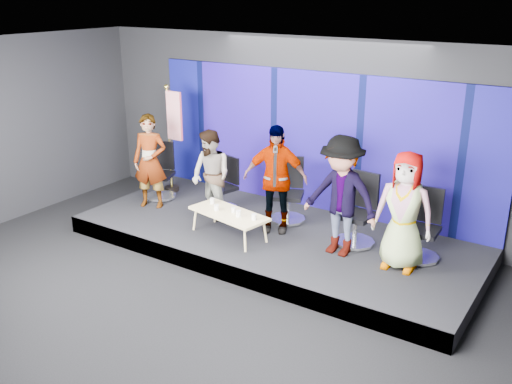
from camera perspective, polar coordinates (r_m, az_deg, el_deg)
ground at (r=8.32m, az=-7.41°, el=-11.60°), size 10.00×10.00×0.00m
room_walls at (r=7.37m, az=-8.24°, el=4.78°), size 10.02×8.02×3.51m
riser at (r=10.04m, az=1.82°, el=-4.72°), size 7.00×3.00×0.30m
backdrop at (r=10.76m, az=5.95°, el=5.06°), size 7.00×0.08×2.60m
chair_a at (r=11.63m, az=-9.48°, el=1.22°), size 0.82×0.82×1.11m
panelist_a at (r=11.02m, az=-10.55°, el=3.03°), size 0.77×0.64×1.80m
chair_b at (r=10.85m, az=-3.17°, el=-0.07°), size 0.69×0.69×1.02m
panelist_b at (r=10.28m, az=-4.52°, el=1.65°), size 0.93×0.80×1.65m
chair_c at (r=10.33m, az=3.26°, el=-0.83°), size 0.85×0.85×1.16m
panelist_c at (r=9.72m, az=1.93°, el=1.34°), size 1.19×0.83×1.88m
chair_d at (r=9.53m, az=10.10°, el=-2.88°), size 0.72×0.72×1.19m
panelist_d at (r=8.92m, az=8.49°, el=-0.41°), size 1.29×0.80×1.93m
chair_e at (r=9.25m, az=16.26°, el=-4.25°), size 0.66×0.66×1.12m
panelist_e at (r=8.67m, az=14.59°, el=-1.87°), size 0.91×0.62×1.82m
coffee_table at (r=9.64m, az=-2.73°, el=-2.24°), size 1.50×0.85×0.44m
mug_a at (r=10.03m, az=-4.40°, el=-0.89°), size 0.08×0.08×0.10m
mug_b at (r=9.71m, az=-3.97°, el=-1.56°), size 0.09×0.09×0.10m
mug_c at (r=9.61m, az=-2.27°, el=-1.81°), size 0.07×0.07×0.08m
mug_d at (r=9.43m, az=-1.77°, el=-2.18°), size 0.09×0.09×0.11m
mug_e at (r=9.30m, az=-0.20°, el=-2.52°), size 0.08×0.08×0.10m
flag_stand at (r=11.66m, az=-8.31°, el=5.48°), size 0.51×0.30×2.22m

